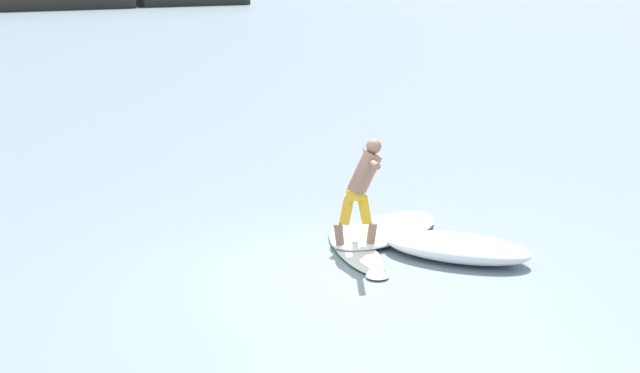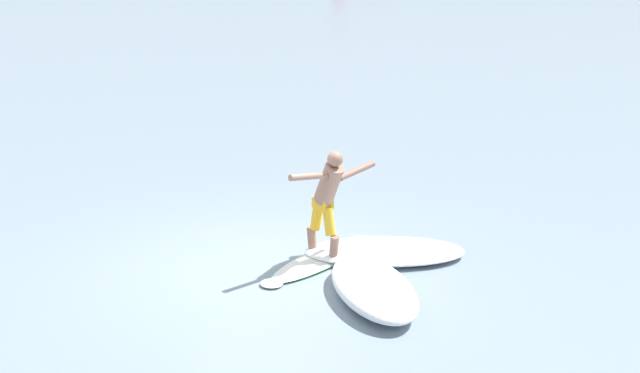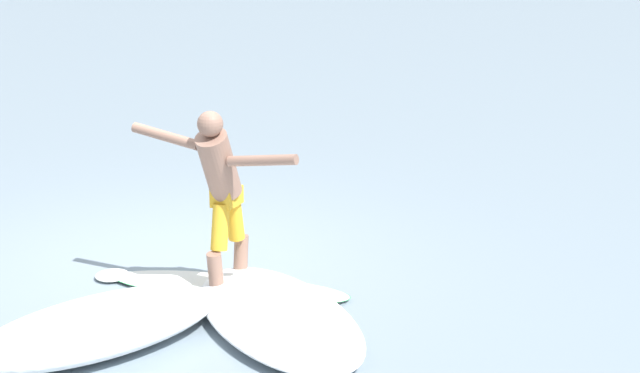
{
  "view_description": "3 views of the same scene",
  "coord_description": "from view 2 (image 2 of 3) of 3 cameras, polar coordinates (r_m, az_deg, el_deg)",
  "views": [
    {
      "loc": [
        -5.81,
        -9.94,
        4.27
      ],
      "look_at": [
        0.6,
        1.37,
        0.85
      ],
      "focal_mm": 50.0,
      "sensor_mm": 36.0,
      "label": 1
    },
    {
      "loc": [
        5.2,
        -10.5,
        5.13
      ],
      "look_at": [
        0.32,
        1.67,
        0.75
      ],
      "focal_mm": 50.0,
      "sensor_mm": 36.0,
      "label": 2
    },
    {
      "loc": [
        9.7,
        1.07,
        3.71
      ],
      "look_at": [
        1.06,
        1.44,
        1.05
      ],
      "focal_mm": 60.0,
      "sensor_mm": 36.0,
      "label": 3
    }
  ],
  "objects": [
    {
      "name": "surfboard",
      "position": [
        12.99,
        0.07,
        -4.64
      ],
      "size": [
        1.21,
        2.44,
        0.2
      ],
      "color": "white",
      "rests_on": "ground"
    },
    {
      "name": "surfer",
      "position": [
        12.6,
        0.49,
        -0.55
      ],
      "size": [
        0.91,
        1.45,
        1.64
      ],
      "color": "#8F6856",
      "rests_on": "surfboard"
    },
    {
      "name": "ground_plane",
      "position": [
        12.79,
        -4.14,
        -5.23
      ],
      "size": [
        200.0,
        200.0,
        0.0
      ],
      "primitive_type": "plane",
      "color": "gray"
    },
    {
      "name": "wave_foam_at_nose",
      "position": [
        13.13,
        4.18,
        -4.15
      ],
      "size": [
        2.59,
        1.91,
        0.18
      ],
      "color": "white",
      "rests_on": "ground"
    },
    {
      "name": "wave_foam_at_tail",
      "position": [
        11.77,
        3.45,
        -6.49
      ],
      "size": [
        2.06,
        2.3,
        0.34
      ],
      "color": "white",
      "rests_on": "ground"
    }
  ]
}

